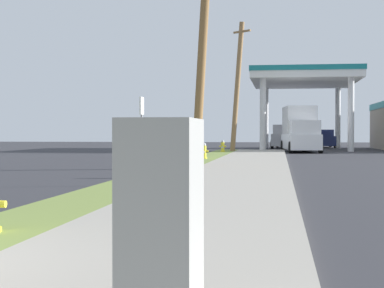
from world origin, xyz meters
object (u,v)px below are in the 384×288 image
object	(u,v)px
utility_cabinet	(162,224)
truck_white_at_forecourt	(300,130)
fire_hydrant_fourth	(223,147)
street_sign_post	(142,121)
truck_silver_on_apron	(286,137)
fire_hydrant_third	(204,152)
car_navy_by_near_pump	(323,139)
fire_hydrant_second	(162,163)
utility_pole_midground	(202,47)
utility_pole_background	(237,86)

from	to	relation	value
utility_cabinet	truck_white_at_forecourt	distance (m)	39.25
fire_hydrant_fourth	truck_white_at_forecourt	world-z (taller)	truck_white_at_forecourt
utility_cabinet	street_sign_post	size ratio (longest dim) A/B	0.63
utility_cabinet	truck_silver_on_apron	size ratio (longest dim) A/B	0.24
fire_hydrant_third	car_navy_by_near_pump	world-z (taller)	car_navy_by_near_pump
car_navy_by_near_pump	truck_white_at_forecourt	world-z (taller)	truck_white_at_forecourt
truck_silver_on_apron	fire_hydrant_third	bearing A→B (deg)	-99.31
fire_hydrant_second	truck_white_at_forecourt	distance (m)	25.50
truck_white_at_forecourt	car_navy_by_near_pump	bearing A→B (deg)	79.83
car_navy_by_near_pump	truck_white_at_forecourt	xyz separation A→B (m)	(-2.43, -13.53, 0.77)
truck_silver_on_apron	utility_cabinet	bearing A→B (deg)	-91.52
truck_white_at_forecourt	fire_hydrant_third	bearing A→B (deg)	-109.01
car_navy_by_near_pump	utility_cabinet	bearing A→B (deg)	-94.98
utility_pole_midground	truck_silver_on_apron	world-z (taller)	utility_pole_midground
fire_hydrant_fourth	fire_hydrant_third	bearing A→B (deg)	-89.89
fire_hydrant_third	utility_cabinet	distance (m)	25.16
fire_hydrant_second	truck_silver_on_apron	size ratio (longest dim) A/B	0.13
utility_pole_midground	truck_silver_on_apron	distance (m)	31.14
utility_cabinet	fire_hydrant_third	bearing A→B (deg)	96.20
utility_pole_midground	truck_white_at_forecourt	size ratio (longest dim) A/B	1.31
truck_white_at_forecourt	fire_hydrant_fourth	bearing A→B (deg)	-139.17
truck_white_at_forecourt	truck_silver_on_apron	xyz separation A→B (m)	(-0.85, 10.41, -0.57)
fire_hydrant_second	utility_pole_background	distance (m)	22.94
fire_hydrant_fourth	utility_pole_background	xyz separation A→B (m)	(0.79, 1.81, 3.93)
utility_pole_background	truck_white_at_forecourt	bearing A→B (deg)	30.51
utility_cabinet	truck_white_at_forecourt	size ratio (longest dim) A/B	0.20
fire_hydrant_second	utility_pole_background	xyz separation A→B (m)	(0.73, 22.59, 3.93)
fire_hydrant_second	fire_hydrant_fourth	world-z (taller)	same
fire_hydrant_third	utility_pole_background	xyz separation A→B (m)	(0.77, 11.75, 3.93)
fire_hydrant_second	fire_hydrant_fourth	bearing A→B (deg)	90.17
fire_hydrant_fourth	utility_pole_midground	distance (m)	16.62
fire_hydrant_third	street_sign_post	size ratio (longest dim) A/B	0.35
fire_hydrant_second	street_sign_post	size ratio (longest dim) A/B	0.35
street_sign_post	fire_hydrant_fourth	bearing A→B (deg)	90.17
truck_silver_on_apron	utility_pole_midground	bearing A→B (deg)	-96.22
utility_pole_midground	utility_pole_background	xyz separation A→B (m)	(0.09, 17.91, -0.12)
fire_hydrant_fourth	car_navy_by_near_pump	bearing A→B (deg)	67.58
fire_hydrant_third	truck_white_at_forecourt	bearing A→B (deg)	70.99
utility_pole_background	utility_pole_midground	bearing A→B (deg)	-90.28
fire_hydrant_second	utility_cabinet	bearing A→B (deg)	-79.30
street_sign_post	utility_pole_midground	bearing A→B (deg)	85.17
car_navy_by_near_pump	truck_silver_on_apron	world-z (taller)	truck_silver_on_apron
street_sign_post	fire_hydrant_third	bearing A→B (deg)	90.21
truck_silver_on_apron	car_navy_by_near_pump	bearing A→B (deg)	43.56
fire_hydrant_second	fire_hydrant_third	distance (m)	10.84
street_sign_post	truck_white_at_forecourt	bearing A→B (deg)	80.13
utility_cabinet	car_navy_by_near_pump	distance (m)	52.91
car_navy_by_near_pump	street_sign_post	bearing A→B (deg)	-99.97
utility_pole_midground	fire_hydrant_fourth	bearing A→B (deg)	92.49
fire_hydrant_second	street_sign_post	distance (m)	3.01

